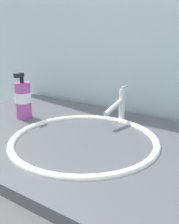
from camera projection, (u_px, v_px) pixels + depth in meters
tiled_wall_back at (137, 43)px, 1.12m from camera, size 2.35×0.04×2.40m
sink_basin at (84, 154)px, 0.90m from camera, size 0.48×0.48×0.13m
faucet at (119, 105)px, 1.04m from camera, size 0.02×0.16×0.14m
soap_dispenser at (23, 99)px, 1.08m from camera, size 0.06×0.06×0.18m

